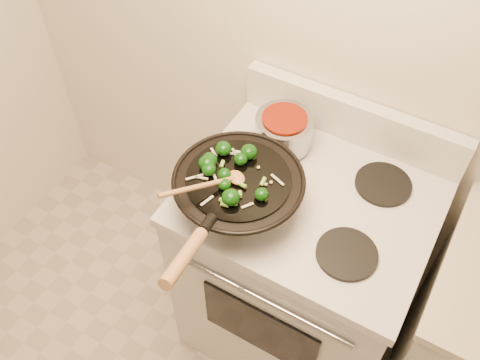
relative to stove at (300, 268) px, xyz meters
The scene contains 5 objects.
stove is the anchor object (origin of this frame).
wok 0.58m from the stove, 138.62° to the right, with size 0.39×0.65×0.27m.
stirfry 0.66m from the stove, 145.21° to the right, with size 0.26×0.26×0.05m.
wooden_spoon 0.68m from the stove, 134.68° to the right, with size 0.17×0.25×0.08m.
saucepan 0.57m from the stove, 141.22° to the left, with size 0.19×0.31×0.11m.
Camera 1 is at (0.02, 0.16, 2.25)m, focal length 40.00 mm.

